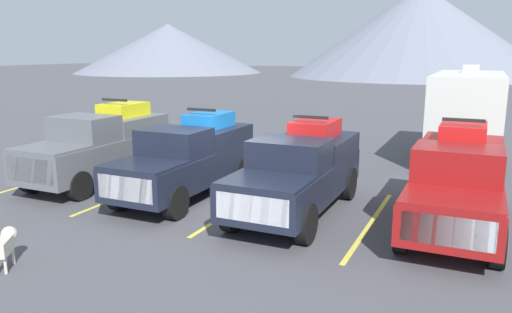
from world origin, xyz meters
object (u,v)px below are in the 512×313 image
pickup_truck_b (189,157)px  camper_trailer_a (467,110)px  pickup_truck_c (299,169)px  pickup_truck_a (101,145)px  dog (6,242)px  pickup_truck_d (457,180)px

pickup_truck_b → camper_trailer_a: 11.46m
pickup_truck_c → camper_trailer_a: size_ratio=0.70×
pickup_truck_c → camper_trailer_a: bearing=67.5°
pickup_truck_a → dog: pickup_truck_a is taller
pickup_truck_c → dog: size_ratio=6.57×
pickup_truck_c → dog: (-4.12, -5.74, -0.65)m
pickup_truck_a → pickup_truck_c: 7.04m
pickup_truck_c → pickup_truck_d: pickup_truck_d is taller
pickup_truck_b → pickup_truck_d: (7.40, 0.28, 0.02)m
pickup_truck_a → dog: bearing=-64.4°
pickup_truck_b → pickup_truck_d: pickup_truck_d is taller
pickup_truck_a → pickup_truck_b: bearing=-3.4°
pickup_truck_b → dog: (-0.59, -5.88, -0.65)m
pickup_truck_b → pickup_truck_d: 7.41m
camper_trailer_a → dog: size_ratio=9.43×
pickup_truck_b → camper_trailer_a: camper_trailer_a is taller
pickup_truck_d → camper_trailer_a: size_ratio=0.69×
pickup_truck_b → camper_trailer_a: size_ratio=0.68×
pickup_truck_d → pickup_truck_b: bearing=-177.8°
pickup_truck_b → dog: size_ratio=6.40×
pickup_truck_c → camper_trailer_a: camper_trailer_a is taller
dog → pickup_truck_c: bearing=54.3°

